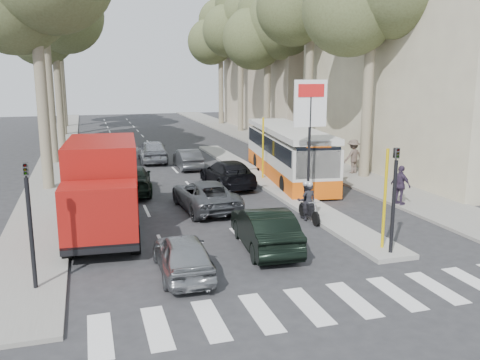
# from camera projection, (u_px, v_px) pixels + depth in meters

# --- Properties ---
(ground) EXTENTS (120.00, 120.00, 0.00)m
(ground) POSITION_uv_depth(u_px,v_px,m) (281.00, 252.00, 17.06)
(ground) COLOR #28282B
(ground) RESTS_ON ground
(sidewalk_right) EXTENTS (3.20, 70.00, 0.12)m
(sidewalk_right) POSITION_uv_depth(u_px,v_px,m) (267.00, 143.00, 42.89)
(sidewalk_right) COLOR gray
(sidewalk_right) RESTS_ON ground
(median_left) EXTENTS (2.40, 64.00, 0.12)m
(median_left) POSITION_uv_depth(u_px,v_px,m) (61.00, 146.00, 40.96)
(median_left) COLOR gray
(median_left) RESTS_ON ground
(traffic_island) EXTENTS (1.50, 26.00, 0.16)m
(traffic_island) POSITION_uv_depth(u_px,v_px,m) (263.00, 179.00, 28.26)
(traffic_island) COLOR gray
(traffic_island) RESTS_ON ground
(building_near) EXTENTS (11.00, 18.00, 18.00)m
(building_near) POSITION_uv_depth(u_px,v_px,m) (448.00, 20.00, 30.84)
(building_near) COLOR beige
(building_near) RESTS_ON ground
(building_far) EXTENTS (11.00, 20.00, 16.00)m
(building_far) POSITION_uv_depth(u_px,v_px,m) (302.00, 51.00, 51.63)
(building_far) COLOR #B7A88E
(building_far) RESTS_ON ground
(billboard) EXTENTS (1.50, 12.10, 5.60)m
(billboard) POSITION_uv_depth(u_px,v_px,m) (310.00, 124.00, 21.89)
(billboard) COLOR yellow
(billboard) RESTS_ON ground
(traffic_light_island) EXTENTS (0.16, 0.41, 3.60)m
(traffic_light_island) POSITION_uv_depth(u_px,v_px,m) (395.00, 183.00, 16.07)
(traffic_light_island) COLOR black
(traffic_light_island) RESTS_ON ground
(traffic_light_left) EXTENTS (0.16, 0.41, 3.60)m
(traffic_light_left) POSITION_uv_depth(u_px,v_px,m) (28.00, 204.00, 13.44)
(traffic_light_left) COLOR black
(traffic_light_left) RESTS_ON ground
(tree_l_c) EXTENTS (7.40, 7.20, 13.71)m
(tree_l_c) POSITION_uv_depth(u_px,v_px,m) (55.00, 17.00, 39.06)
(tree_l_c) COLOR #6B604C
(tree_l_c) RESTS_ON ground
(tree_l_d) EXTENTS (7.40, 7.20, 15.66)m
(tree_l_d) POSITION_uv_depth(u_px,v_px,m) (57.00, 7.00, 46.15)
(tree_l_d) COLOR #6B604C
(tree_l_d) RESTS_ON ground
(tree_l_e) EXTENTS (7.40, 7.20, 14.49)m
(tree_l_e) POSITION_uv_depth(u_px,v_px,m) (60.00, 26.00, 53.83)
(tree_l_e) COLOR #6B604C
(tree_l_e) RESTS_ON ground
(tree_r_c) EXTENTS (7.40, 7.20, 13.32)m
(tree_r_c) POSITION_uv_depth(u_px,v_px,m) (269.00, 26.00, 42.05)
(tree_r_c) COLOR #6B604C
(tree_r_c) RESTS_ON ground
(tree_r_d) EXTENTS (7.40, 7.20, 14.88)m
(tree_r_d) POSITION_uv_depth(u_px,v_px,m) (241.00, 18.00, 49.28)
(tree_r_d) COLOR #6B604C
(tree_r_d) RESTS_ON ground
(tree_r_e) EXTENTS (7.40, 7.20, 14.10)m
(tree_r_e) POSITION_uv_depth(u_px,v_px,m) (221.00, 32.00, 56.93)
(tree_r_e) COLOR #6B604C
(tree_r_e) RESTS_ON ground
(silver_hatchback) EXTENTS (1.53, 3.71, 1.26)m
(silver_hatchback) POSITION_uv_depth(u_px,v_px,m) (183.00, 254.00, 15.02)
(silver_hatchback) COLOR gray
(silver_hatchback) RESTS_ON ground
(dark_hatchback) EXTENTS (1.86, 4.46, 1.43)m
(dark_hatchback) POSITION_uv_depth(u_px,v_px,m) (265.00, 228.00, 17.22)
(dark_hatchback) COLOR black
(dark_hatchback) RESTS_ON ground
(queue_car_a) EXTENTS (2.47, 4.79, 1.29)m
(queue_car_a) POSITION_uv_depth(u_px,v_px,m) (205.00, 195.00, 22.20)
(queue_car_a) COLOR #494B50
(queue_car_a) RESTS_ON ground
(queue_car_b) EXTENTS (2.26, 4.90, 1.39)m
(queue_car_b) POSITION_uv_depth(u_px,v_px,m) (228.00, 173.00, 26.71)
(queue_car_b) COLOR black
(queue_car_b) RESTS_ON ground
(queue_car_c) EXTENTS (1.94, 4.49, 1.51)m
(queue_car_c) POSITION_uv_depth(u_px,v_px,m) (152.00, 151.00, 33.97)
(queue_car_c) COLOR #ACADB4
(queue_car_c) RESTS_ON ground
(queue_car_d) EXTENTS (1.31, 3.74, 1.23)m
(queue_car_d) POSITION_uv_depth(u_px,v_px,m) (188.00, 159.00, 31.68)
(queue_car_d) COLOR #45484C
(queue_car_d) RESTS_ON ground
(queue_car_e) EXTENTS (2.32, 4.90, 1.38)m
(queue_car_e) POSITION_uv_depth(u_px,v_px,m) (131.00, 180.00, 25.20)
(queue_car_e) COLOR black
(queue_car_e) RESTS_ON ground
(red_truck) EXTENTS (2.90, 6.61, 3.44)m
(red_truck) POSITION_uv_depth(u_px,v_px,m) (102.00, 187.00, 18.53)
(red_truck) COLOR black
(red_truck) RESTS_ON ground
(city_bus) EXTENTS (3.84, 11.34, 2.93)m
(city_bus) POSITION_uv_depth(u_px,v_px,m) (287.00, 151.00, 28.61)
(city_bus) COLOR #E1570C
(city_bus) RESTS_ON ground
(motorcycle) EXTENTS (0.70, 1.95, 1.66)m
(motorcycle) POSITION_uv_depth(u_px,v_px,m) (307.00, 202.00, 20.59)
(motorcycle) COLOR black
(motorcycle) RESTS_ON ground
(pedestrian_near) EXTENTS (0.78, 1.14, 1.77)m
(pedestrian_near) POSITION_uv_depth(u_px,v_px,m) (401.00, 185.00, 22.50)
(pedestrian_near) COLOR #3A2D43
(pedestrian_near) RESTS_ON sidewalk_right
(pedestrian_far) EXTENTS (1.37, 0.84, 1.97)m
(pedestrian_far) POSITION_uv_depth(u_px,v_px,m) (353.00, 156.00, 29.59)
(pedestrian_far) COLOR brown
(pedestrian_far) RESTS_ON sidewalk_right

